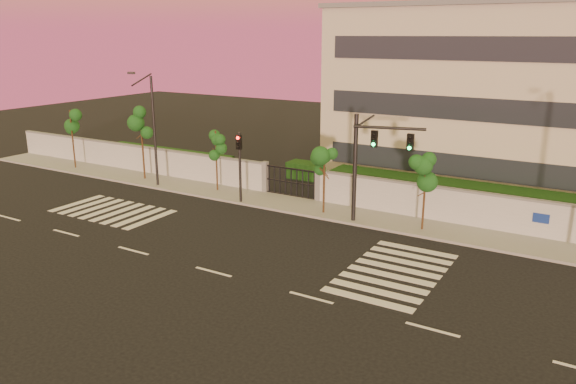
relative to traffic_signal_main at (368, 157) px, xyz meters
The scene contains 14 objects.
ground 10.79m from the traffic_signal_main, 109.32° to the right, with size 120.00×120.00×0.00m, color black.
sidewalk 5.17m from the traffic_signal_main, 163.18° to the left, with size 60.00×3.00×0.15m, color gray.
perimeter_wall 4.97m from the traffic_signal_main, 142.14° to the left, with size 60.00×0.36×2.20m.
hedge_row 6.46m from the traffic_signal_main, 112.41° to the left, with size 41.00×4.25×1.80m.
institutional_building 13.90m from the traffic_signal_main, 65.58° to the left, with size 24.40×12.40×12.25m.
road_markings 8.49m from the traffic_signal_main, 130.56° to the right, with size 57.00×7.62×0.02m.
street_tree_a 25.04m from the traffic_signal_main, behind, with size 1.42×1.13×4.67m.
street_tree_b 17.82m from the traffic_signal_main, behind, with size 1.63×1.29×5.38m.
street_tree_c 11.40m from the traffic_signal_main, behind, with size 1.38×1.10×4.19m.
street_tree_d 3.04m from the traffic_signal_main, behind, with size 1.44×1.14×4.01m.
street_tree_e 3.21m from the traffic_signal_main, ahead, with size 1.41×1.12×4.32m.
traffic_signal_main is the anchor object (origin of this frame).
traffic_signal_secondary 8.44m from the traffic_signal_main, behind, with size 0.35×0.34×4.56m.
streetlight_west 15.73m from the traffic_signal_main, behind, with size 0.48×1.92×8.00m.
Camera 1 is at (14.80, -18.31, 10.34)m, focal length 35.00 mm.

